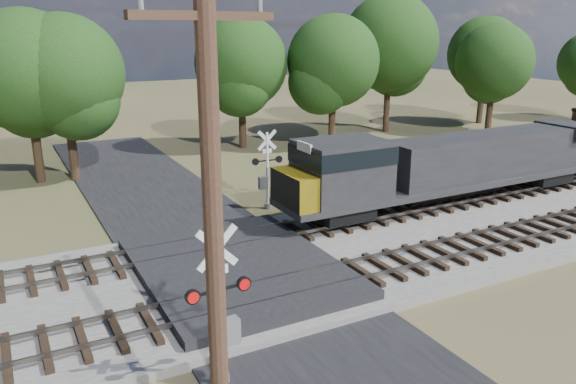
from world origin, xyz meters
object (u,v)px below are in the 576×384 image
crossing_signal_far (266,177)px  utility_pole (215,267)px  equipment_shed (354,163)px  crossing_signal_near (223,321)px

crossing_signal_far → utility_pole: utility_pole is taller
crossing_signal_far → equipment_shed: 7.00m
crossing_signal_far → utility_pole: size_ratio=0.42×
crossing_signal_near → equipment_shed: (14.24, 14.83, -0.55)m
crossing_signal_near → crossing_signal_far: crossing_signal_near is taller
equipment_shed → crossing_signal_far: bearing=-155.7°
crossing_signal_near → equipment_shed: bearing=42.5°
crossing_signal_far → utility_pole: 19.61m
crossing_signal_near → utility_pole: 5.51m
crossing_signal_near → crossing_signal_far: (7.49, 13.01, -0.14)m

